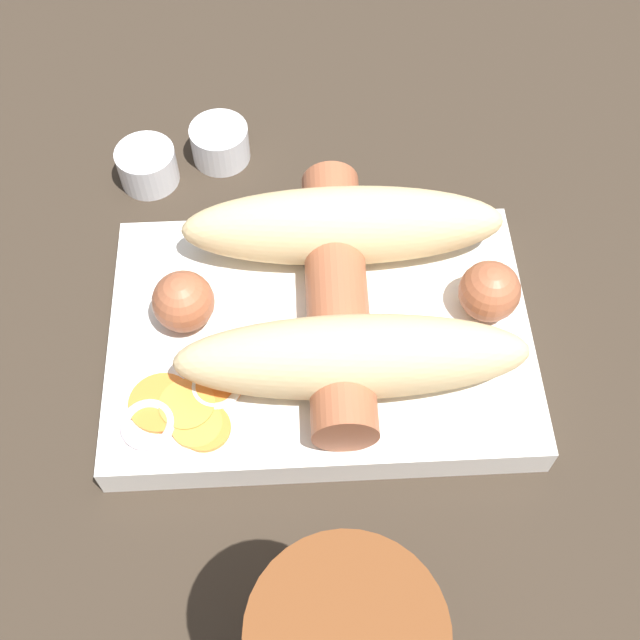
# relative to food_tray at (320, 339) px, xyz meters

# --- Properties ---
(ground_plane) EXTENTS (3.00, 3.00, 0.00)m
(ground_plane) POSITION_rel_food_tray_xyz_m (0.00, 0.00, -0.01)
(ground_plane) COLOR #33281E
(food_tray) EXTENTS (0.25, 0.17, 0.02)m
(food_tray) POSITION_rel_food_tray_xyz_m (0.00, 0.00, 0.00)
(food_tray) COLOR silver
(food_tray) RESTS_ON ground_plane
(bread_roll) EXTENTS (0.19, 0.14, 0.05)m
(bread_roll) POSITION_rel_food_tray_xyz_m (0.02, 0.01, 0.04)
(bread_roll) COLOR #DBBC84
(bread_roll) RESTS_ON food_tray
(sausage) EXTENTS (0.21, 0.18, 0.04)m
(sausage) POSITION_rel_food_tray_xyz_m (0.01, 0.01, 0.03)
(sausage) COLOR #9E5638
(sausage) RESTS_ON food_tray
(pickled_veggies) EXTENTS (0.07, 0.06, 0.01)m
(pickled_veggies) POSITION_rel_food_tray_xyz_m (-0.08, -0.05, 0.01)
(pickled_veggies) COLOR orange
(pickled_veggies) RESTS_ON food_tray
(condiment_cup_near) EXTENTS (0.04, 0.04, 0.03)m
(condiment_cup_near) POSITION_rel_food_tray_xyz_m (-0.06, 0.16, 0.00)
(condiment_cup_near) COLOR white
(condiment_cup_near) RESTS_ON ground_plane
(condiment_cup_far) EXTENTS (0.04, 0.04, 0.03)m
(condiment_cup_far) POSITION_rel_food_tray_xyz_m (-0.11, 0.14, 0.00)
(condiment_cup_far) COLOR white
(condiment_cup_far) RESTS_ON ground_plane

